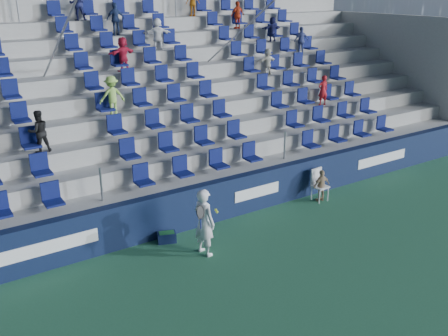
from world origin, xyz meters
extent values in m
plane|color=#2B6643|center=(0.00, 0.00, 0.00)|extent=(70.00, 70.00, 0.00)
cube|color=#0F1B3A|center=(0.00, 3.15, 0.60)|extent=(24.00, 0.30, 1.20)
cube|color=white|center=(-5.00, 2.99, 0.62)|extent=(3.20, 0.02, 0.34)
cube|color=white|center=(1.50, 2.99, 0.62)|extent=(1.60, 0.02, 0.34)
cube|color=white|center=(7.00, 2.99, 0.62)|extent=(2.40, 0.02, 0.34)
cube|color=#A2A29D|center=(0.00, 3.72, 0.60)|extent=(24.00, 0.85, 1.20)
cube|color=#A2A29D|center=(0.00, 4.57, 0.85)|extent=(24.00, 0.85, 1.70)
cube|color=#A2A29D|center=(0.00, 5.42, 1.10)|extent=(24.00, 0.85, 2.20)
cube|color=#A2A29D|center=(0.00, 6.28, 1.35)|extent=(24.00, 0.85, 2.70)
cube|color=#A2A29D|center=(0.00, 7.12, 1.60)|extent=(24.00, 0.85, 3.20)
cube|color=#A2A29D|center=(0.00, 7.97, 1.85)|extent=(24.00, 0.85, 3.70)
cube|color=#A2A29D|center=(0.00, 8.82, 2.10)|extent=(24.00, 0.85, 4.20)
cube|color=#A2A29D|center=(0.00, 9.68, 2.35)|extent=(24.00, 0.85, 4.70)
cube|color=#A2A29D|center=(0.00, 10.52, 2.60)|extent=(24.00, 0.85, 5.20)
cube|color=#A2A29D|center=(0.00, 11.20, 3.10)|extent=(24.00, 0.50, 6.20)
cube|color=#A2A29D|center=(11.85, 7.12, 2.60)|extent=(0.30, 7.65, 5.20)
cube|color=#0D154E|center=(0.00, 3.72, 1.55)|extent=(16.05, 0.50, 0.70)
cube|color=#0D154E|center=(0.00, 4.57, 2.05)|extent=(16.05, 0.50, 0.70)
cube|color=#0D154E|center=(0.00, 5.42, 2.55)|extent=(16.05, 0.50, 0.70)
cube|color=#0D154E|center=(0.00, 6.28, 3.05)|extent=(16.05, 0.50, 0.70)
cube|color=#0D154E|center=(0.00, 7.12, 3.55)|extent=(16.05, 0.50, 0.70)
cube|color=#0D154E|center=(0.00, 7.97, 4.05)|extent=(16.05, 0.50, 0.70)
cube|color=#0D154E|center=(0.00, 8.82, 4.55)|extent=(16.05, 0.50, 0.70)
cube|color=#0D154E|center=(0.00, 9.68, 5.05)|extent=(16.05, 0.50, 0.70)
cube|color=#0D154E|center=(0.00, 10.52, 5.55)|extent=(16.05, 0.50, 0.70)
cylinder|color=gray|center=(-3.00, 7.12, 4.35)|extent=(0.06, 7.68, 4.55)
cylinder|color=gray|center=(3.00, 7.12, 4.35)|extent=(0.06, 7.68, 4.55)
imported|color=navy|center=(0.04, 9.62, 5.26)|extent=(0.66, 0.28, 1.12)
imported|color=#181A49|center=(6.45, 8.77, 4.69)|extent=(0.91, 0.30, 0.98)
imported|color=white|center=(1.24, 8.77, 4.75)|extent=(1.07, 0.51, 1.11)
imported|color=red|center=(5.30, 9.62, 5.24)|extent=(0.65, 0.29, 1.08)
imported|color=beige|center=(4.93, 7.08, 3.69)|extent=(0.94, 0.41, 0.98)
imported|color=#181B48|center=(-1.00, 10.47, 5.78)|extent=(0.66, 0.57, 1.16)
imported|color=#404D8D|center=(7.31, 7.92, 4.25)|extent=(0.69, 0.38, 1.11)
imported|color=#AC171E|center=(6.23, 5.38, 2.75)|extent=(0.44, 0.33, 1.10)
imported|color=#91C64F|center=(-1.57, 6.23, 3.29)|extent=(0.79, 0.49, 1.18)
imported|color=#B71833|center=(-0.45, 7.92, 4.25)|extent=(1.08, 0.63, 1.11)
imported|color=black|center=(-3.97, 5.38, 2.77)|extent=(0.57, 0.45, 1.14)
imported|color=orange|center=(3.69, 10.47, 5.71)|extent=(0.62, 0.31, 1.01)
imported|color=white|center=(-1.11, 1.67, 0.88)|extent=(0.54, 0.71, 1.76)
cylinder|color=navy|center=(-1.36, 1.42, 1.02)|extent=(0.03, 0.03, 0.28)
torus|color=black|center=(-1.36, 1.42, 1.32)|extent=(0.30, 0.17, 0.28)
plane|color=#262626|center=(-1.36, 1.42, 1.32)|extent=(0.30, 0.16, 0.29)
sphere|color=#C1D732|center=(-0.86, 1.47, 1.17)|extent=(0.07, 0.07, 0.07)
sphere|color=#C1D732|center=(-0.86, 1.53, 1.20)|extent=(0.07, 0.07, 0.07)
cube|color=white|center=(3.63, 2.55, 0.47)|extent=(0.47, 0.47, 0.04)
cube|color=white|center=(3.63, 2.76, 0.74)|extent=(0.45, 0.07, 0.55)
cylinder|color=white|center=(3.45, 2.37, 0.22)|extent=(0.03, 0.03, 0.45)
cylinder|color=white|center=(3.81, 2.37, 0.22)|extent=(0.03, 0.03, 0.45)
cylinder|color=white|center=(3.45, 2.73, 0.22)|extent=(0.03, 0.03, 0.45)
cylinder|color=white|center=(3.81, 2.73, 0.22)|extent=(0.03, 0.03, 0.45)
imported|color=tan|center=(3.63, 2.50, 0.52)|extent=(0.62, 0.29, 1.03)
cube|color=#101B3E|center=(-1.64, 2.75, 0.13)|extent=(0.56, 0.46, 0.26)
cube|color=#1E662D|center=(-1.64, 2.75, 0.19)|extent=(0.45, 0.35, 0.16)
camera|label=1|loc=(-6.77, -7.92, 6.41)|focal=40.00mm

